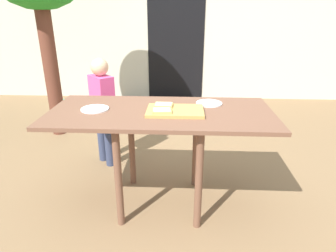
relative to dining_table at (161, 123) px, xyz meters
name	(u,v)px	position (x,y,z in m)	size (l,w,h in m)	color
ground_plane	(162,201)	(0.00, 0.00, -0.67)	(16.00, 16.00, 0.00)	olive
house_wall_back	(175,13)	(0.00, 3.06, 0.69)	(8.00, 0.20, 2.72)	beige
house_door	(176,37)	(0.03, 2.96, 0.33)	(0.90, 0.02, 2.00)	black
dining_table	(161,123)	(0.00, 0.00, 0.00)	(1.56, 0.71, 0.76)	brown
cutting_board	(175,111)	(0.10, -0.03, 0.10)	(0.39, 0.26, 0.02)	tan
pizza_slice_near_left	(162,111)	(0.02, -0.09, 0.12)	(0.13, 0.11, 0.02)	tan
pizza_slice_far_left	(164,105)	(0.02, 0.04, 0.12)	(0.13, 0.10, 0.02)	tan
plate_white_right	(209,103)	(0.35, 0.18, 0.09)	(0.19, 0.19, 0.01)	silver
plate_white_left	(95,109)	(-0.47, 0.00, 0.09)	(0.19, 0.19, 0.01)	white
child_left	(103,106)	(-0.59, 0.62, -0.09)	(0.27, 0.27, 1.02)	#333C5A
garden_hose_coil	(70,102)	(-1.68, 2.55, -0.65)	(0.33, 0.33, 0.03)	#1EA179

